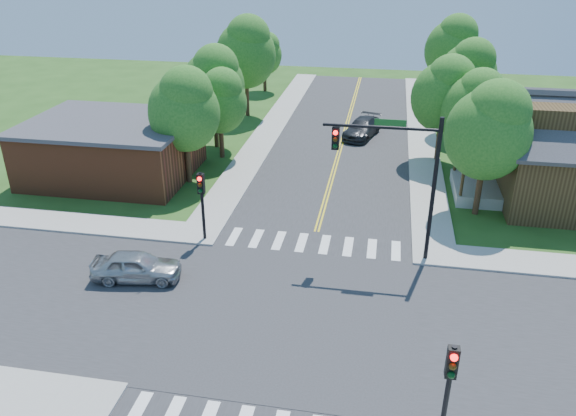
% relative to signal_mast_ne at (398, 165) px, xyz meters
% --- Properties ---
extents(ground, '(100.00, 100.00, 0.00)m').
position_rel_signal_mast_ne_xyz_m(ground, '(-3.91, -5.59, -4.85)').
color(ground, '#264B17').
rests_on(ground, ground).
extents(road_ns, '(10.00, 90.00, 0.04)m').
position_rel_signal_mast_ne_xyz_m(road_ns, '(-3.91, -5.59, -4.83)').
color(road_ns, '#2D2D30').
rests_on(road_ns, ground).
extents(road_ew, '(90.00, 10.00, 0.04)m').
position_rel_signal_mast_ne_xyz_m(road_ew, '(-3.91, -5.59, -4.83)').
color(road_ew, '#2D2D30').
rests_on(road_ew, ground).
extents(intersection_patch, '(10.20, 10.20, 0.06)m').
position_rel_signal_mast_ne_xyz_m(intersection_patch, '(-3.91, -5.59, -4.85)').
color(intersection_patch, '#2D2D30').
rests_on(intersection_patch, ground).
extents(sidewalk_nw, '(40.00, 40.00, 0.14)m').
position_rel_signal_mast_ne_xyz_m(sidewalk_nw, '(-19.73, 10.23, -4.78)').
color(sidewalk_nw, '#9E9B93').
rests_on(sidewalk_nw, ground).
extents(crosswalk_north, '(8.85, 2.00, 0.01)m').
position_rel_signal_mast_ne_xyz_m(crosswalk_north, '(-3.91, 0.61, -4.80)').
color(crosswalk_north, white).
rests_on(crosswalk_north, ground).
extents(centerline, '(0.30, 90.00, 0.01)m').
position_rel_signal_mast_ne_xyz_m(centerline, '(-3.91, -5.59, -4.80)').
color(centerline, yellow).
rests_on(centerline, ground).
extents(signal_mast_ne, '(5.30, 0.42, 7.20)m').
position_rel_signal_mast_ne_xyz_m(signal_mast_ne, '(0.00, 0.00, 0.00)').
color(signal_mast_ne, black).
rests_on(signal_mast_ne, ground).
extents(signal_pole_se, '(0.34, 0.42, 3.80)m').
position_rel_signal_mast_ne_xyz_m(signal_pole_se, '(1.69, -11.21, -2.19)').
color(signal_pole_se, black).
rests_on(signal_pole_se, ground).
extents(signal_pole_nw, '(0.34, 0.42, 3.80)m').
position_rel_signal_mast_ne_xyz_m(signal_pole_nw, '(-9.51, -0.01, -2.19)').
color(signal_pole_nw, black).
rests_on(signal_pole_nw, ground).
extents(building_nw, '(10.40, 8.40, 3.73)m').
position_rel_signal_mast_ne_xyz_m(building_nw, '(-18.11, 7.61, -2.97)').
color(building_nw, brown).
rests_on(building_nw, ground).
extents(tree_e_a, '(4.57, 4.34, 7.76)m').
position_rel_signal_mast_ne_xyz_m(tree_e_a, '(4.79, 5.74, 0.23)').
color(tree_e_a, '#382314').
rests_on(tree_e_a, ground).
extents(tree_e_b, '(4.13, 3.92, 7.02)m').
position_rel_signal_mast_ne_xyz_m(tree_e_b, '(4.83, 12.20, -0.25)').
color(tree_e_b, '#382314').
rests_on(tree_e_b, ground).
extents(tree_e_c, '(4.47, 4.25, 7.61)m').
position_rel_signal_mast_ne_xyz_m(tree_e_c, '(5.24, 20.46, 0.13)').
color(tree_e_c, '#382314').
rests_on(tree_e_c, ground).
extents(tree_e_d, '(4.89, 4.64, 8.31)m').
position_rel_signal_mast_ne_xyz_m(tree_e_d, '(4.77, 29.16, 0.60)').
color(tree_e_d, '#382314').
rests_on(tree_e_d, ground).
extents(tree_w_a, '(4.42, 4.20, 7.51)m').
position_rel_signal_mast_ne_xyz_m(tree_w_a, '(-12.83, 7.32, 0.07)').
color(tree_w_a, '#382314').
rests_on(tree_w_a, ground).
extents(tree_w_b, '(4.50, 4.27, 7.64)m').
position_rel_signal_mast_ne_xyz_m(tree_w_b, '(-13.05, 14.15, 0.16)').
color(tree_w_b, '#382314').
rests_on(tree_w_b, ground).
extents(tree_w_c, '(5.10, 4.84, 8.67)m').
position_rel_signal_mast_ne_xyz_m(tree_w_c, '(-12.74, 22.57, 0.83)').
color(tree_w_c, '#382314').
rests_on(tree_w_c, ground).
extents(tree_w_d, '(3.51, 3.33, 5.96)m').
position_rel_signal_mast_ne_xyz_m(tree_w_d, '(-13.11, 31.49, -0.95)').
color(tree_w_d, '#382314').
rests_on(tree_w_d, ground).
extents(tree_house, '(4.39, 4.17, 7.47)m').
position_rel_signal_mast_ne_xyz_m(tree_house, '(3.10, 14.04, 0.04)').
color(tree_house, '#382314').
rests_on(tree_house, ground).
extents(tree_bldg, '(3.80, 3.61, 6.47)m').
position_rel_signal_mast_ne_xyz_m(tree_bldg, '(-12.02, 12.06, -0.62)').
color(tree_bldg, '#382314').
rests_on(tree_bldg, ground).
extents(car_silver, '(2.78, 4.51, 1.38)m').
position_rel_signal_mast_ne_xyz_m(car_silver, '(-11.41, -4.11, -4.16)').
color(car_silver, '#A9ACB0').
rests_on(car_silver, ground).
extents(car_dgrey, '(4.48, 5.85, 1.40)m').
position_rel_signal_mast_ne_xyz_m(car_dgrey, '(-2.51, 18.40, -4.15)').
color(car_dgrey, '#292A2D').
rests_on(car_dgrey, ground).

